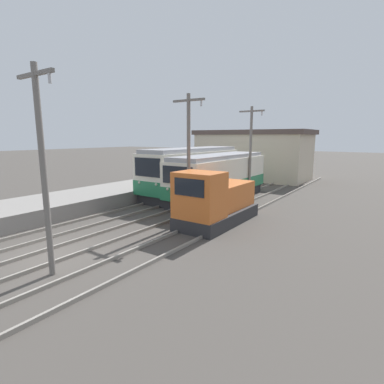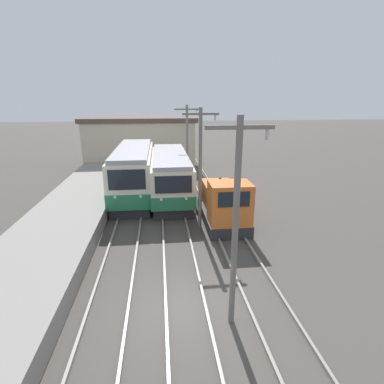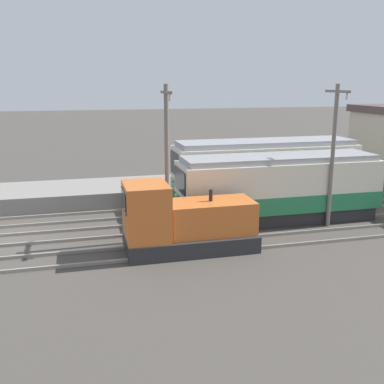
{
  "view_description": "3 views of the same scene",
  "coord_description": "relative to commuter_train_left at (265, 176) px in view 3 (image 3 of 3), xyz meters",
  "views": [
    {
      "loc": [
        11.19,
        -6.08,
        4.68
      ],
      "look_at": [
        1.49,
        7.87,
        1.55
      ],
      "focal_mm": 28.0,
      "sensor_mm": 36.0,
      "label": 1
    },
    {
      "loc": [
        -0.57,
        -9.26,
        7.34
      ],
      "look_at": [
        1.45,
        9.29,
        1.55
      ],
      "focal_mm": 28.0,
      "sensor_mm": 36.0,
      "label": 2
    },
    {
      "loc": [
        20.83,
        3.55,
        6.99
      ],
      "look_at": [
        0.53,
        8.68,
        1.87
      ],
      "focal_mm": 42.0,
      "sensor_mm": 36.0,
      "label": 3
    }
  ],
  "objects": [
    {
      "name": "platform_left",
      "position": [
        -3.65,
        -13.78,
        -1.31
      ],
      "size": [
        4.5,
        54.0,
        0.92
      ],
      "primitive_type": "cube",
      "color": "gray",
      "rests_on": "ground"
    },
    {
      "name": "shunting_locomotive",
      "position": [
        5.8,
        -6.15,
        -0.56
      ],
      "size": [
        2.4,
        5.56,
        3.0
      ],
      "color": "#28282B",
      "rests_on": "ground"
    },
    {
      "name": "track_center",
      "position": [
        2.8,
        -13.78,
        -1.7
      ],
      "size": [
        1.54,
        60.0,
        0.14
      ],
      "color": "gray",
      "rests_on": "ground"
    },
    {
      "name": "commuter_train_center",
      "position": [
        2.8,
        -0.46,
        -0.17
      ],
      "size": [
        2.84,
        10.45,
        3.42
      ],
      "color": "#28282B",
      "rests_on": "ground"
    },
    {
      "name": "ground_plane",
      "position": [
        2.6,
        -13.78,
        -1.77
      ],
      "size": [
        200.0,
        200.0,
        0.0
      ],
      "primitive_type": "plane",
      "color": "#47423D"
    },
    {
      "name": "catenary_mast_mid",
      "position": [
        4.31,
        -6.53,
        2.02
      ],
      "size": [
        2.0,
        0.2,
        6.94
      ],
      "color": "slate",
      "rests_on": "ground"
    },
    {
      "name": "track_left",
      "position": [
        -0.0,
        -13.78,
        -1.7
      ],
      "size": [
        1.54,
        60.0,
        0.14
      ],
      "color": "gray",
      "rests_on": "ground"
    },
    {
      "name": "commuter_train_left",
      "position": [
        0.0,
        0.0,
        0.0
      ],
      "size": [
        2.84,
        10.61,
        3.83
      ],
      "color": "#28282B",
      "rests_on": "ground"
    },
    {
      "name": "catenary_mast_far",
      "position": [
        4.31,
        1.61,
        2.02
      ],
      "size": [
        2.0,
        0.2,
        6.94
      ],
      "color": "slate",
      "rests_on": "ground"
    }
  ]
}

